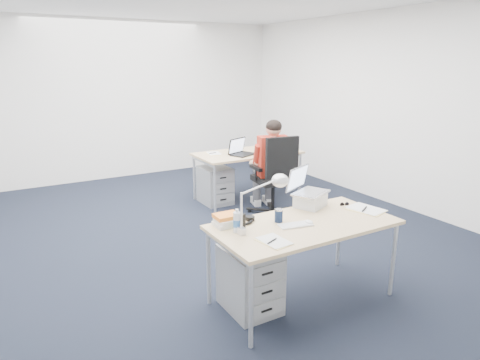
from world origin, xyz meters
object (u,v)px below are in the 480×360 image
at_px(book_stack, 228,220).
at_px(far_cup, 259,146).
at_px(headphones, 242,220).
at_px(can_koozie, 279,215).
at_px(wireless_keyboard, 296,225).
at_px(computer_mouse, 309,222).
at_px(sunglasses, 345,204).
at_px(drawer_pedestal_far, 215,185).
at_px(bear_figurine, 239,222).
at_px(seated_person, 269,166).
at_px(cordless_phone, 243,223).
at_px(office_chair, 274,193).
at_px(silver_laptop, 311,188).
at_px(drawer_pedestal_near, 250,279).
at_px(water_bottle, 237,221).
at_px(desk_far, 248,155).
at_px(desk_lamp, 257,203).
at_px(dark_laptop, 243,146).

height_order(book_stack, far_cup, far_cup).
xyz_separation_m(headphones, can_koozie, (0.28, -0.15, 0.04)).
bearing_deg(headphones, book_stack, -176.73).
bearing_deg(can_koozie, headphones, 151.22).
bearing_deg(wireless_keyboard, computer_mouse, 0.28).
bearing_deg(headphones, sunglasses, -5.23).
bearing_deg(computer_mouse, wireless_keyboard, 172.17).
xyz_separation_m(drawer_pedestal_far, bear_figurine, (-1.15, -2.72, 0.53)).
bearing_deg(sunglasses, drawer_pedestal_far, 107.43).
relative_size(seated_person, far_cup, 11.90).
bearing_deg(far_cup, book_stack, -127.30).
bearing_deg(book_stack, bear_figurine, -81.38).
xyz_separation_m(wireless_keyboard, bear_figurine, (-0.47, 0.14, 0.07)).
relative_size(cordless_phone, far_cup, 1.39).
xyz_separation_m(office_chair, far_cup, (0.34, 0.93, 0.46)).
distance_m(drawer_pedestal_far, silver_laptop, 2.62).
xyz_separation_m(drawer_pedestal_near, drawer_pedestal_far, (1.06, 2.74, 0.00)).
height_order(water_bottle, cordless_phone, water_bottle).
xyz_separation_m(bear_figurine, sunglasses, (1.20, 0.05, -0.07)).
xyz_separation_m(office_chair, drawer_pedestal_far, (-0.46, 0.90, -0.05)).
xyz_separation_m(desk_far, seated_person, (-0.06, -0.68, -0.02)).
bearing_deg(drawer_pedestal_near, headphones, 82.17).
xyz_separation_m(drawer_pedestal_far, water_bottle, (-1.18, -2.73, 0.55)).
distance_m(seated_person, sunglasses, 2.00).
height_order(silver_laptop, far_cup, silver_laptop).
distance_m(silver_laptop, desk_lamp, 0.81).
distance_m(drawer_pedestal_near, book_stack, 0.55).
distance_m(wireless_keyboard, computer_mouse, 0.13).
height_order(office_chair, bear_figurine, office_chair).
bearing_deg(water_bottle, cordless_phone, -25.92).
relative_size(computer_mouse, dark_laptop, 0.26).
bearing_deg(far_cup, drawer_pedestal_near, -123.88).
height_order(headphones, water_bottle, water_bottle).
height_order(drawer_pedestal_far, far_cup, far_cup).
height_order(desk_far, far_cup, far_cup).
xyz_separation_m(desk_far, silver_laptop, (-0.81, -2.49, 0.23)).
bearing_deg(seated_person, wireless_keyboard, -103.95).
bearing_deg(drawer_pedestal_near, water_bottle, 175.21).
bearing_deg(bear_figurine, headphones, 57.10).
xyz_separation_m(book_stack, desk_lamp, (0.15, -0.22, 0.19)).
xyz_separation_m(office_chair, dark_laptop, (-0.07, 0.72, 0.54)).
distance_m(drawer_pedestal_near, wireless_keyboard, 0.61).
xyz_separation_m(drawer_pedestal_far, wireless_keyboard, (-0.68, -2.86, 0.46)).
relative_size(desk_far, dark_laptop, 4.51).
bearing_deg(silver_laptop, drawer_pedestal_far, 60.09).
relative_size(office_chair, can_koozie, 9.73).
height_order(silver_laptop, bear_figurine, silver_laptop).
bearing_deg(drawer_pedestal_far, drawer_pedestal_near, -111.13).
height_order(desk_far, book_stack, book_stack).
bearing_deg(sunglasses, book_stack, -168.58).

